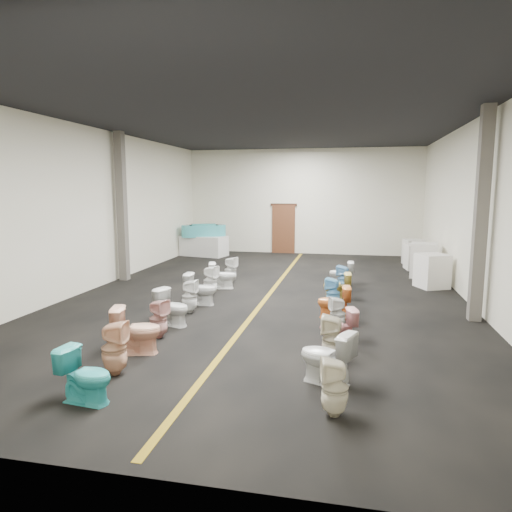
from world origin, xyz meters
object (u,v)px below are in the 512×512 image
object	(u,v)px
toilet_right_1	(326,357)
toilet_right_3	(338,327)
toilet_left_6	(201,289)
toilet_right_7	(337,286)
appliance_crate_a	(432,271)
bathtub	(204,230)
toilet_right_2	(333,339)
appliance_crate_b	(424,260)
toilet_left_8	(222,275)
toilet_right_6	(333,293)
toilet_left_2	(137,330)
toilet_left_4	(173,307)
toilet_right_5	(334,302)
toilet_left_3	(158,319)
toilet_left_1	(114,348)
appliance_crate_c	(417,257)
appliance_crate_d	(413,252)
toilet_right_8	(343,279)
toilet_right_9	(341,273)
toilet_left_7	(210,281)
toilet_left_5	(190,296)
toilet_right_4	(338,314)
toilet_left_0	(86,376)
display_table	(204,246)
toilet_left_9	(230,270)
toilet_right_0	(335,388)

from	to	relation	value
toilet_right_1	toilet_right_3	distance (m)	1.72
toilet_left_6	toilet_right_7	size ratio (longest dim) A/B	1.11
appliance_crate_a	toilet_right_7	bearing A→B (deg)	-142.61
bathtub	toilet_right_2	bearing A→B (deg)	-84.52
appliance_crate_b	toilet_left_8	size ratio (longest dim) A/B	1.47
toilet_right_6	toilet_left_2	bearing A→B (deg)	-26.60
bathtub	toilet_left_8	size ratio (longest dim) A/B	2.36
toilet_left_4	toilet_right_5	bearing A→B (deg)	-51.71
toilet_left_3	toilet_left_6	distance (m)	2.57
toilet_left_1	toilet_left_6	distance (m)	4.32
toilet_left_2	toilet_right_3	world-z (taller)	toilet_left_2
toilet_left_8	toilet_right_2	bearing A→B (deg)	-160.26
toilet_right_3	appliance_crate_c	bearing A→B (deg)	146.27
appliance_crate_d	toilet_right_8	distance (m)	5.75
appliance_crate_d	toilet_right_9	world-z (taller)	appliance_crate_d
toilet_right_1	toilet_right_2	size ratio (longest dim) A/B	1.02
bathtub	toilet_right_1	size ratio (longest dim) A/B	2.19
toilet_left_1	toilet_left_6	world-z (taller)	toilet_left_1
toilet_right_2	toilet_right_5	world-z (taller)	toilet_right_2
toilet_left_3	toilet_left_6	bearing A→B (deg)	17.34
toilet_left_2	toilet_right_3	bearing A→B (deg)	-86.38
toilet_left_7	toilet_left_4	bearing A→B (deg)	-165.09
appliance_crate_c	toilet_right_7	size ratio (longest dim) A/B	1.27
toilet_right_2	toilet_left_2	bearing A→B (deg)	-83.05
appliance_crate_c	toilet_right_5	size ratio (longest dim) A/B	1.25
toilet_left_8	appliance_crate_a	bearing A→B (deg)	-90.65
appliance_crate_d	toilet_right_8	world-z (taller)	appliance_crate_d
toilet_left_3	toilet_left_5	distance (m)	1.80
toilet_left_4	toilet_right_4	world-z (taller)	toilet_left_4
toilet_right_6	toilet_right_2	bearing A→B (deg)	15.88
bathtub	toilet_left_7	world-z (taller)	bathtub
toilet_left_2	toilet_right_7	distance (m)	5.63
toilet_left_3	toilet_right_8	world-z (taller)	toilet_left_3
toilet_left_0	toilet_right_4	bearing A→B (deg)	-33.12
toilet_left_0	toilet_left_4	world-z (taller)	toilet_left_4
toilet_left_6	toilet_right_3	bearing A→B (deg)	-126.16
display_table	toilet_right_7	size ratio (longest dim) A/B	2.68
toilet_left_3	toilet_right_1	bearing A→B (deg)	-97.21
toilet_left_3	toilet_left_8	xyz separation A→B (m)	(-0.02, 4.43, 0.00)
toilet_left_3	toilet_left_9	xyz separation A→B (m)	(0.01, 5.22, 0.02)
appliance_crate_c	toilet_left_1	bearing A→B (deg)	-118.61
display_table	appliance_crate_c	size ratio (longest dim) A/B	2.11
appliance_crate_b	toilet_left_2	world-z (taller)	appliance_crate_b
bathtub	toilet_right_5	distance (m)	10.18
toilet_left_8	toilet_right_0	xyz separation A→B (m)	(3.40, -6.80, -0.00)
toilet_left_7	toilet_right_4	world-z (taller)	toilet_left_7
display_table	appliance_crate_d	world-z (taller)	appliance_crate_d
toilet_left_0	toilet_right_2	xyz separation A→B (m)	(3.13, 2.07, 0.03)
appliance_crate_d	toilet_left_5	bearing A→B (deg)	-125.91
appliance_crate_c	toilet_left_5	size ratio (longest dim) A/B	1.16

